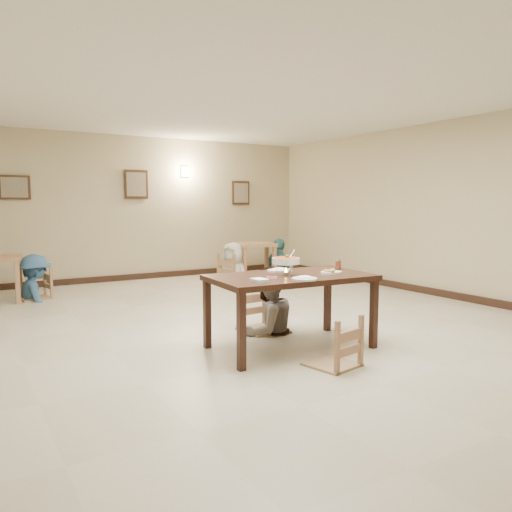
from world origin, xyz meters
TOP-DOWN VIEW (x-y plane):
  - floor at (0.00, 0.00)m, footprint 10.00×10.00m
  - ceiling at (0.00, 0.00)m, footprint 10.00×10.00m
  - wall_back at (0.00, 5.00)m, footprint 10.00×0.00m
  - wall_right at (4.00, 0.00)m, footprint 0.00×10.00m
  - baseboard_back at (0.00, 4.97)m, footprint 8.00×0.06m
  - baseboard_right at (3.97, 0.00)m, footprint 0.06×10.00m
  - picture_a at (-2.20, 4.96)m, footprint 0.55×0.04m
  - picture_b at (0.10, 4.96)m, footprint 0.50×0.04m
  - picture_c at (2.60, 4.96)m, footprint 0.45×0.04m
  - wall_sconce at (1.20, 4.96)m, footprint 0.16×0.05m
  - main_table at (-0.04, -0.85)m, footprint 1.81×1.08m
  - chair_far at (0.09, -0.06)m, footprint 0.50×0.50m
  - chair_near at (-0.03, -1.57)m, footprint 0.45×0.45m
  - main_diner at (0.13, -0.14)m, footprint 0.89×0.74m
  - curry_warmer at (-0.09, -0.84)m, footprint 0.33×0.30m
  - rice_plate_far at (0.01, -0.55)m, footprint 0.28×0.28m
  - rice_plate_near at (-0.12, -1.22)m, footprint 0.26×0.26m
  - fried_plate at (0.43, -0.99)m, footprint 0.26×0.26m
  - chili_dish at (-0.35, -0.95)m, footprint 0.11×0.11m
  - napkin_cutlery at (-0.58, -1.09)m, footprint 0.16×0.26m
  - drink_glass at (0.70, -0.79)m, footprint 0.07×0.07m
  - bg_table_right at (2.34, 3.83)m, footprint 0.95×0.95m
  - bg_chair_lr at (-2.08, 3.70)m, footprint 0.46×0.46m
  - bg_chair_rl at (1.75, 3.77)m, footprint 0.51×0.51m
  - bg_chair_rr at (2.92, 3.81)m, footprint 0.45×0.45m
  - bg_diner_b at (-2.08, 3.70)m, footprint 0.76×1.08m
  - bg_diner_c at (1.75, 3.77)m, footprint 0.75×0.91m
  - bg_diner_d at (2.92, 3.81)m, footprint 0.67×1.06m

SIDE VIEW (x-z plane):
  - floor at x=0.00m, z-range 0.00..0.00m
  - baseboard_back at x=0.00m, z-range 0.00..0.12m
  - baseboard_right at x=3.97m, z-range 0.00..0.12m
  - bg_chair_rr at x=2.92m, z-range 0.00..0.96m
  - chair_near at x=-0.03m, z-range 0.00..0.96m
  - bg_chair_lr at x=-2.08m, z-range 0.00..0.98m
  - chair_far at x=0.09m, z-range 0.00..1.06m
  - bg_chair_rl at x=1.75m, z-range 0.00..1.09m
  - bg_table_right at x=2.34m, z-range 0.24..1.00m
  - main_table at x=-0.04m, z-range 0.33..1.15m
  - bg_diner_b at x=-2.08m, z-range 0.00..1.52m
  - bg_diner_c at x=1.75m, z-range 0.00..1.60m
  - main_diner at x=0.13m, z-range 0.00..1.65m
  - chili_dish at x=-0.35m, z-range 0.82..0.84m
  - rice_plate_near at x=-0.12m, z-range 0.80..0.86m
  - rice_plate_far at x=0.01m, z-range 0.80..0.87m
  - napkin_cutlery at x=-0.58m, z-range 0.82..0.85m
  - fried_plate at x=0.43m, z-range 0.81..0.87m
  - bg_diner_d at x=2.92m, z-range 0.00..1.69m
  - drink_glass at x=0.70m, z-range 0.82..0.95m
  - curry_warmer at x=-0.09m, z-range 0.84..1.11m
  - wall_back at x=0.00m, z-range -3.50..6.50m
  - wall_right at x=4.00m, z-range -3.50..6.50m
  - picture_c at x=2.60m, z-range 1.57..2.12m
  - picture_a at x=-2.20m, z-range 1.67..2.12m
  - picture_b at x=0.10m, z-range 1.70..2.30m
  - wall_sconce at x=1.20m, z-range 2.19..2.41m
  - ceiling at x=0.00m, z-range 3.00..3.00m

